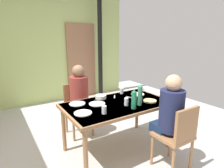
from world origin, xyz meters
TOP-DOWN VIEW (x-y plane):
  - ground_plane at (0.00, 0.00)m, footprint 6.75×6.75m
  - wall_back at (0.00, 2.60)m, footprint 4.57×0.10m
  - door_wooden at (1.01, 2.52)m, footprint 0.80×0.05m
  - stove_pipe_column at (1.45, 2.25)m, footprint 0.12×0.12m
  - dining_table at (0.37, -0.18)m, footprint 1.52×0.89m
  - chair_near_diner at (0.71, -0.98)m, footprint 0.40×0.40m
  - chair_far_diner at (0.07, 0.61)m, footprint 0.40×0.40m
  - person_near_diner at (0.71, -0.84)m, footprint 0.30×0.37m
  - person_far_diner at (0.07, 0.48)m, footprint 0.30×0.37m
  - water_bottle_green_near at (0.59, -0.41)m, footprint 0.06×0.06m
  - water_bottle_green_far at (0.43, -0.47)m, footprint 0.07×0.07m
  - serving_bowl_center at (0.27, 0.12)m, footprint 0.17×0.17m
  - dinner_plate_near_left at (-0.13, 0.09)m, footprint 0.22×0.22m
  - dinner_plate_near_right at (-0.20, -0.26)m, footprint 0.22×0.22m
  - dinner_plate_far_center at (0.88, -0.02)m, footprint 0.21×0.21m
  - dinner_plate_far_side at (0.10, -0.07)m, footprint 0.23×0.23m
  - drinking_glass_by_near_diner at (0.69, 0.16)m, footprint 0.06×0.06m
  - drinking_glass_by_far_diner at (0.02, -0.41)m, footprint 0.06×0.06m
  - drinking_glass_spare_center at (0.42, -0.33)m, footprint 0.06×0.06m
  - bread_plate_sliced at (0.81, -0.38)m, footprint 0.19×0.19m
  - cutlery_knife_near at (0.68, -0.08)m, footprint 0.05×0.15m
  - cutlery_fork_near at (0.49, 0.08)m, footprint 0.10×0.13m

SIDE VIEW (x-z plane):
  - ground_plane at x=0.00m, z-range 0.00..0.00m
  - chair_near_diner at x=0.71m, z-range 0.06..0.93m
  - chair_far_diner at x=0.07m, z-range 0.06..0.93m
  - dining_table at x=0.37m, z-range 0.30..1.03m
  - cutlery_knife_near at x=0.68m, z-range 0.73..0.73m
  - cutlery_fork_near at x=0.49m, z-range 0.73..0.73m
  - dinner_plate_near_left at x=-0.13m, z-range 0.73..0.74m
  - dinner_plate_near_right at x=-0.20m, z-range 0.73..0.74m
  - dinner_plate_far_center at x=0.88m, z-range 0.73..0.74m
  - dinner_plate_far_side at x=0.10m, z-range 0.73..0.74m
  - bread_plate_sliced at x=0.81m, z-range 0.73..0.75m
  - serving_bowl_center at x=0.27m, z-range 0.73..0.78m
  - drinking_glass_by_near_diner at x=0.69m, z-range 0.73..0.83m
  - drinking_glass_by_far_diner at x=0.02m, z-range 0.73..0.83m
  - person_near_diner at x=0.71m, z-range 0.40..1.17m
  - person_far_diner at x=0.07m, z-range 0.40..1.17m
  - drinking_glass_spare_center at x=0.42m, z-range 0.73..0.84m
  - water_bottle_green_far at x=0.43m, z-range 0.72..0.98m
  - water_bottle_green_near at x=0.59m, z-range 0.72..1.02m
  - door_wooden at x=1.01m, z-range 0.00..2.00m
  - wall_back at x=0.00m, z-range 0.00..2.89m
  - stove_pipe_column at x=1.45m, z-range 0.00..2.89m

